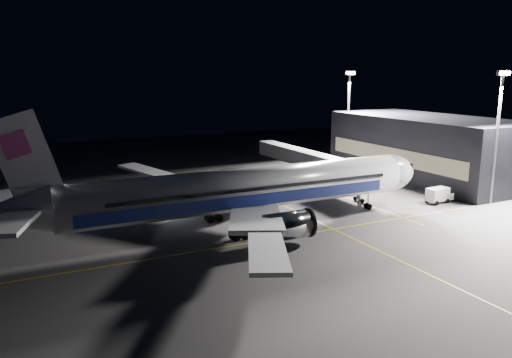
{
  "coord_description": "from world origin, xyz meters",
  "views": [
    {
      "loc": [
        -27.26,
        -58.27,
        20.35
      ],
      "look_at": [
        2.48,
        2.04,
        6.0
      ],
      "focal_mm": 35.0,
      "sensor_mm": 36.0,
      "label": 1
    }
  ],
  "objects_px": {
    "jet_bridge": "(313,160)",
    "floodlight_mast_north": "(348,110)",
    "airliner": "(239,191)",
    "baggage_tug": "(171,203)",
    "safety_cone_a": "(223,210)",
    "service_truck": "(439,195)",
    "safety_cone_b": "(198,204)",
    "safety_cone_c": "(204,202)",
    "floodlight_mast_south": "(498,126)"
  },
  "relations": [
    {
      "from": "floodlight_mast_south",
      "to": "service_truck",
      "type": "relative_size",
      "value": 4.15
    },
    {
      "from": "airliner",
      "to": "safety_cone_a",
      "type": "relative_size",
      "value": 113.2
    },
    {
      "from": "safety_cone_a",
      "to": "floodlight_mast_north",
      "type": "bearing_deg",
      "value": 30.63
    },
    {
      "from": "jet_bridge",
      "to": "floodlight_mast_south",
      "type": "distance_m",
      "value": 31.05
    },
    {
      "from": "safety_cone_b",
      "to": "safety_cone_c",
      "type": "height_order",
      "value": "safety_cone_c"
    },
    {
      "from": "floodlight_mast_north",
      "to": "safety_cone_a",
      "type": "height_order",
      "value": "floodlight_mast_north"
    },
    {
      "from": "jet_bridge",
      "to": "service_truck",
      "type": "height_order",
      "value": "jet_bridge"
    },
    {
      "from": "safety_cone_a",
      "to": "jet_bridge",
      "type": "bearing_deg",
      "value": 23.92
    },
    {
      "from": "floodlight_mast_north",
      "to": "baggage_tug",
      "type": "relative_size",
      "value": 8.35
    },
    {
      "from": "airliner",
      "to": "baggage_tug",
      "type": "distance_m",
      "value": 15.39
    },
    {
      "from": "airliner",
      "to": "jet_bridge",
      "type": "height_order",
      "value": "airliner"
    },
    {
      "from": "floodlight_mast_south",
      "to": "safety_cone_b",
      "type": "xyz_separation_m",
      "value": [
        -42.06,
        19.3,
        -12.05
      ]
    },
    {
      "from": "service_truck",
      "to": "jet_bridge",
      "type": "bearing_deg",
      "value": 113.4
    },
    {
      "from": "jet_bridge",
      "to": "baggage_tug",
      "type": "distance_m",
      "value": 28.77
    },
    {
      "from": "safety_cone_c",
      "to": "safety_cone_a",
      "type": "bearing_deg",
      "value": -81.93
    },
    {
      "from": "airliner",
      "to": "jet_bridge",
      "type": "relative_size",
      "value": 1.79
    },
    {
      "from": "floodlight_mast_south",
      "to": "service_truck",
      "type": "xyz_separation_m",
      "value": [
        -6.85,
        4.06,
        -11.06
      ]
    },
    {
      "from": "baggage_tug",
      "to": "safety_cone_c",
      "type": "bearing_deg",
      "value": 3.58
    },
    {
      "from": "jet_bridge",
      "to": "floodlight_mast_north",
      "type": "distance_m",
      "value": 24.06
    },
    {
      "from": "service_truck",
      "to": "floodlight_mast_north",
      "type": "bearing_deg",
      "value": 72.86
    },
    {
      "from": "jet_bridge",
      "to": "airliner",
      "type": "bearing_deg",
      "value": -141.96
    },
    {
      "from": "baggage_tug",
      "to": "safety_cone_a",
      "type": "xyz_separation_m",
      "value": [
        6.21,
        -5.54,
        -0.54
      ]
    },
    {
      "from": "safety_cone_b",
      "to": "safety_cone_a",
      "type": "bearing_deg",
      "value": -67.5
    },
    {
      "from": "floodlight_mast_south",
      "to": "jet_bridge",
      "type": "bearing_deg",
      "value": 126.79
    },
    {
      "from": "airliner",
      "to": "safety_cone_c",
      "type": "bearing_deg",
      "value": 88.88
    },
    {
      "from": "airliner",
      "to": "floodlight_mast_south",
      "type": "bearing_deg",
      "value": -8.33
    },
    {
      "from": "floodlight_mast_south",
      "to": "safety_cone_c",
      "type": "height_order",
      "value": "floodlight_mast_south"
    },
    {
      "from": "airliner",
      "to": "floodlight_mast_north",
      "type": "xyz_separation_m",
      "value": [
        41.08,
        31.99,
        7.21
      ]
    },
    {
      "from": "floodlight_mast_north",
      "to": "safety_cone_c",
      "type": "height_order",
      "value": "floodlight_mast_north"
    },
    {
      "from": "floodlight_mast_north",
      "to": "safety_cone_a",
      "type": "distance_m",
      "value": 48.03
    },
    {
      "from": "floodlight_mast_north",
      "to": "safety_cone_a",
      "type": "relative_size",
      "value": 38.11
    },
    {
      "from": "floodlight_mast_south",
      "to": "safety_cone_c",
      "type": "bearing_deg",
      "value": 153.87
    },
    {
      "from": "safety_cone_b",
      "to": "safety_cone_c",
      "type": "xyz_separation_m",
      "value": [
        1.26,
        0.71,
        0.01
      ]
    },
    {
      "from": "floodlight_mast_north",
      "to": "floodlight_mast_south",
      "type": "distance_m",
      "value": 38.0
    },
    {
      "from": "jet_bridge",
      "to": "safety_cone_b",
      "type": "height_order",
      "value": "jet_bridge"
    },
    {
      "from": "floodlight_mast_north",
      "to": "floodlight_mast_south",
      "type": "bearing_deg",
      "value": -90.0
    },
    {
      "from": "baggage_tug",
      "to": "safety_cone_a",
      "type": "bearing_deg",
      "value": -39.83
    },
    {
      "from": "safety_cone_b",
      "to": "safety_cone_c",
      "type": "relative_size",
      "value": 0.97
    },
    {
      "from": "floodlight_mast_north",
      "to": "safety_cone_b",
      "type": "height_order",
      "value": "floodlight_mast_north"
    },
    {
      "from": "safety_cone_a",
      "to": "safety_cone_c",
      "type": "height_order",
      "value": "safety_cone_c"
    },
    {
      "from": "airliner",
      "to": "service_truck",
      "type": "relative_size",
      "value": 12.34
    },
    {
      "from": "floodlight_mast_north",
      "to": "service_truck",
      "type": "relative_size",
      "value": 4.15
    },
    {
      "from": "floodlight_mast_north",
      "to": "service_truck",
      "type": "bearing_deg",
      "value": -101.41
    },
    {
      "from": "airliner",
      "to": "safety_cone_a",
      "type": "distance_m",
      "value": 9.7
    },
    {
      "from": "service_truck",
      "to": "safety_cone_a",
      "type": "bearing_deg",
      "value": 157.08
    },
    {
      "from": "floodlight_mast_south",
      "to": "safety_cone_b",
      "type": "bearing_deg",
      "value": 155.35
    },
    {
      "from": "jet_bridge",
      "to": "safety_cone_a",
      "type": "height_order",
      "value": "jet_bridge"
    },
    {
      "from": "service_truck",
      "to": "safety_cone_b",
      "type": "distance_m",
      "value": 38.38
    },
    {
      "from": "floodlight_mast_south",
      "to": "safety_cone_a",
      "type": "height_order",
      "value": "floodlight_mast_south"
    },
    {
      "from": "airliner",
      "to": "floodlight_mast_south",
      "type": "height_order",
      "value": "floodlight_mast_south"
    }
  ]
}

